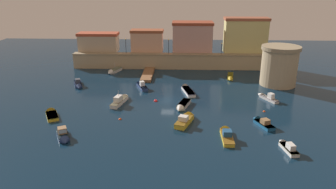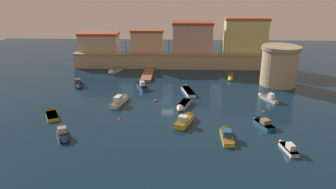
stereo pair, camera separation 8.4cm
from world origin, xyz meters
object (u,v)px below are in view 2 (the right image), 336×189
Objects in this scene: moored_boat_6 at (226,134)px; moored_boat_11 at (121,100)px; mooring_buoy_0 at (120,119)px; mooring_buoy_1 at (156,101)px; moored_boat_8 at (267,97)px; moored_boat_12 at (114,71)px; moored_boat_3 at (51,114)px; moored_boat_5 at (186,119)px; quay_lamp_0 at (126,44)px; fortress_tower at (279,65)px; moored_boat_0 at (187,90)px; mooring_buoy_2 at (264,112)px; moored_boat_13 at (261,122)px; moored_boat_10 at (182,106)px; quay_lamp_2 at (222,46)px; quay_lamp_1 at (169,44)px; moored_boat_7 at (141,85)px; moored_boat_9 at (287,147)px; moored_boat_4 at (78,84)px; moored_boat_1 at (63,136)px; moored_boat_2 at (230,77)px.

moored_boat_6 is 22.40m from moored_boat_11.
mooring_buoy_1 reaches higher than mooring_buoy_0.
moored_boat_6 is 18.26m from mooring_buoy_1.
moored_boat_12 is (-33.76, 17.81, -0.00)m from moored_boat_8.
moored_boat_5 is (23.09, -1.80, 0.23)m from moored_boat_3.
quay_lamp_0 is at bearing 28.66° from moored_boat_6.
fortress_tower is 21.21m from moored_boat_0.
moored_boat_11 reaches higher than mooring_buoy_2.
mooring_buoy_1 is (9.59, -24.51, -6.48)m from quay_lamp_0.
moored_boat_13 is 10.43× the size of mooring_buoy_0.
mooring_buoy_1 is (-5.15, 3.09, -0.38)m from moored_boat_10.
quay_lamp_2 reaches higher than moored_boat_0.
quay_lamp_0 is 1.02× the size of quay_lamp_1.
mooring_buoy_1 is at bearing -103.91° from moored_boat_10.
moored_boat_10 is at bearing 39.99° from moored_boat_13.
moored_boat_7 is 26.26m from moored_boat_8.
moored_boat_4 is at bearing 44.73° from moored_boat_9.
mooring_buoy_1 is 20.07m from mooring_buoy_2.
moored_boat_5 reaches higher than moored_boat_10.
moored_boat_8 is 11.25× the size of mooring_buoy_0.
quay_lamp_0 is 5.66× the size of mooring_buoy_1.
moored_boat_6 is at bearing -119.84° from fortress_tower.
fortress_tower reaches higher than quay_lamp_0.
quay_lamp_2 is at bearing 119.01° from moored_boat_1.
moored_boat_5 reaches higher than moored_boat_2.
moored_boat_1 is 38.35m from moored_boat_8.
moored_boat_0 is 1.59× the size of moored_boat_9.
moored_boat_6 is (5.90, -4.78, -0.11)m from moored_boat_5.
moored_boat_2 is 22.76m from mooring_buoy_1.
fortress_tower is at bearing -94.16° from moored_boat_3.
moored_boat_0 is at bearing -168.83° from moored_boat_10.
moored_boat_9 reaches higher than mooring_buoy_1.
quay_lamp_2 is 39.17m from moored_boat_6.
quay_lamp_1 is 13.65m from quay_lamp_2.
moored_boat_1 is at bearing -32.78° from moored_boat_2.
fortress_tower is 23.20m from moored_boat_13.
moored_boat_5 reaches higher than moored_boat_1.
fortress_tower is at bearing -88.74° from moored_boat_0.
mooring_buoy_1 is (3.81, -8.44, -0.45)m from moored_boat_7.
quay_lamp_1 is 17.97m from moored_boat_7.
moored_boat_2 is 33.50m from moored_boat_9.
quay_lamp_0 is 37.60m from moored_boat_5.
moored_boat_11 reaches higher than moored_boat_10.
moored_boat_6 reaches higher than mooring_buoy_1.
moored_boat_11 is at bearing 33.48° from moored_boat_12.
mooring_buoy_0 is at bearing -121.60° from quay_lamp_2.
moored_boat_13 is at bearing 41.60° from moored_boat_4.
moored_boat_5 reaches higher than mooring_buoy_1.
moored_boat_3 is 12.17m from mooring_buoy_0.
moored_boat_5 is (4.16, -33.82, -5.93)m from quay_lamp_1.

